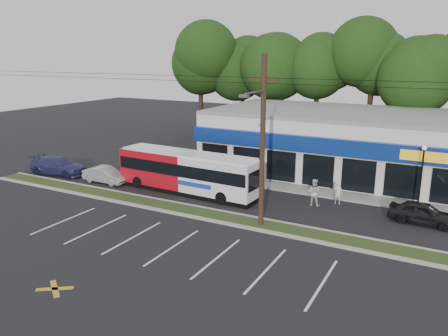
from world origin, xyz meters
The scene contains 15 objects.
ground centered at (0.00, 0.00, 0.00)m, with size 120.00×120.00×0.00m, color black.
grass_strip centered at (0.00, 1.00, 0.06)m, with size 40.00×1.60×0.12m, color #233415.
curb_south centered at (0.00, 0.15, 0.07)m, with size 40.00×0.25×0.14m, color #9E9E93.
curb_north centered at (0.00, 1.85, 0.07)m, with size 40.00×0.25×0.14m, color #9E9E93.
sidewalk centered at (5.00, 9.00, 0.05)m, with size 32.00×2.20×0.10m, color #9E9E93.
strip_mall centered at (5.50, 15.91, 2.65)m, with size 25.00×12.55×5.30m.
utility_pole centered at (2.83, 0.93, 5.41)m, with size 50.00×2.77×10.00m.
lamp_post centered at (11.00, 8.80, 2.67)m, with size 0.30×0.30×4.25m.
tree_line centered at (4.00, 26.00, 8.42)m, with size 46.76×6.76×11.83m.
metrobus centered at (-4.44, 4.50, 1.60)m, with size 11.34×2.88×3.03m.
car_dark centered at (11.50, 5.95, 0.67)m, with size 1.58×3.92×1.34m, color black.
car_silver centered at (-11.59, 3.50, 0.64)m, with size 1.35×3.87×1.28m, color #9FA2A7.
car_blue centered at (-16.88, 3.50, 0.75)m, with size 2.10×5.17×1.50m, color navy.
pedestrian_a centered at (6.06, 7.10, 0.78)m, with size 0.57×0.37×1.56m, color white.
pedestrian_b centered at (4.69, 6.00, 0.93)m, with size 0.91×0.71×1.87m, color silver.
Camera 1 is at (12.65, -21.58, 9.92)m, focal length 35.00 mm.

